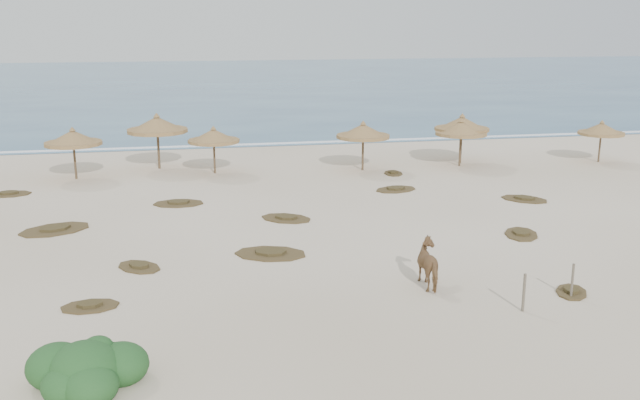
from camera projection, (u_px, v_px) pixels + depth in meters
The scene contains 26 objects.
ground at pixel (277, 278), 23.85m from camera, with size 160.00×160.00×0.00m, color beige.
ocean at pixel (204, 83), 95.19m from camera, with size 200.00×100.00×0.01m, color navy.
foam_line at pixel (227, 145), 48.58m from camera, with size 70.00×0.60×0.01m, color white.
palapa_1 at pixel (73, 138), 37.96m from camera, with size 3.50×3.50×2.84m.
palapa_2 at pixel (157, 125), 40.52m from camera, with size 4.45×4.45×3.23m.
palapa_3 at pixel (214, 136), 39.38m from camera, with size 3.47×3.47×2.68m.
palapa_4 at pixel (363, 132), 40.19m from camera, with size 3.87×3.87×2.84m.
palapa_5 at pixel (462, 124), 42.05m from camera, with size 4.00×4.00×3.01m.
palapa_6 at pixel (461, 129), 41.30m from camera, with size 3.32×3.32×2.82m.
palapa_7 at pixel (601, 129), 42.55m from camera, with size 3.28×3.28×2.54m.
horse at pixel (432, 264), 22.94m from camera, with size 0.81×1.77×1.49m, color brown.
fence_post_near at pixel (524, 293), 21.00m from camera, with size 0.09×0.09×1.18m, color #6E6453.
fence_post_far at pixel (572, 281), 22.04m from camera, with size 0.08×0.08×1.11m, color #6E6453.
bush at pixel (86, 370), 16.74m from camera, with size 2.87×2.53×1.29m.
scrub_1 at pixel (55, 229), 29.16m from camera, with size 3.39×2.92×0.16m.
scrub_2 at pixel (139, 266), 24.79m from camera, with size 2.05×2.09×0.16m.
scrub_3 at pixel (286, 218), 30.79m from camera, with size 2.70×2.47×0.16m.
scrub_4 at pixel (521, 234), 28.55m from camera, with size 1.96×2.34×0.16m.
scrub_5 at pixel (524, 199), 34.05m from camera, with size 2.61×2.56×0.16m.
scrub_6 at pixel (9, 194), 35.03m from camera, with size 2.16×1.44×0.16m.
scrub_7 at pixel (396, 189), 35.99m from camera, with size 2.48×1.94×0.16m.
scrub_9 at pixel (271, 253), 26.19m from camera, with size 3.10×2.51×0.16m.
scrub_10 at pixel (393, 173), 39.71m from camera, with size 1.24×1.70×0.16m.
scrub_11 at pixel (90, 306), 21.41m from camera, with size 1.80×1.22×0.16m.
scrub_12 at pixel (571, 292), 22.52m from camera, with size 1.54×1.74×0.16m.
scrub_13 at pixel (178, 203), 33.28m from camera, with size 2.47×1.72×0.16m.
Camera 1 is at (-2.83, -22.32, 8.46)m, focal length 40.00 mm.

